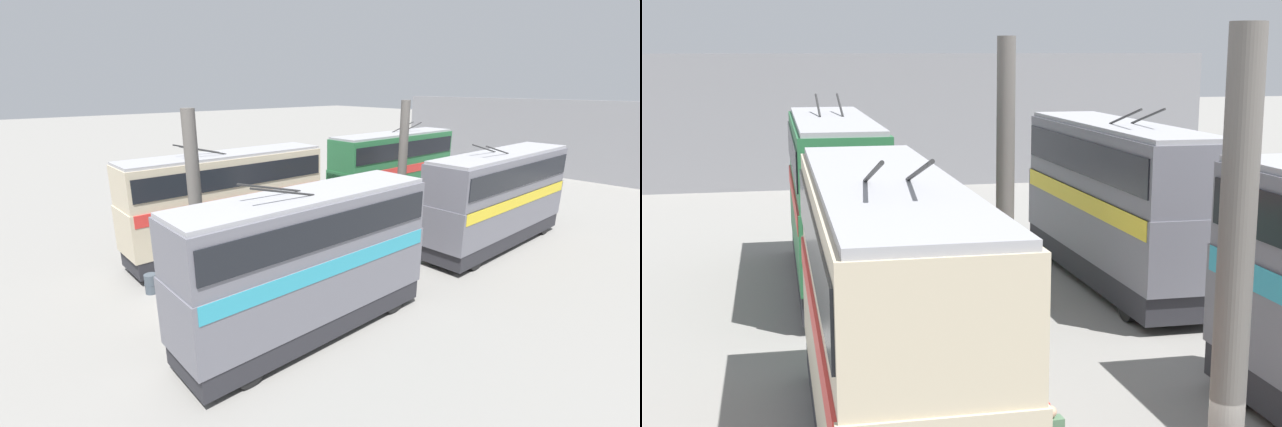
% 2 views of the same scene
% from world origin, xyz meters
% --- Properties ---
extents(ground_plane, '(240.00, 240.00, 0.00)m').
position_xyz_m(ground_plane, '(0.00, 0.00, 0.00)').
color(ground_plane, gray).
extents(depot_back_wall, '(0.50, 36.00, 7.15)m').
position_xyz_m(depot_back_wall, '(36.70, 0.00, 3.57)').
color(depot_back_wall, gray).
rests_on(depot_back_wall, ground_plane).
extents(support_column_near, '(0.90, 0.90, 7.70)m').
position_xyz_m(support_column_near, '(-0.31, 0.00, 3.72)').
color(support_column_near, '#605B56').
rests_on(support_column_near, ground_plane).
extents(support_column_far, '(0.90, 0.90, 7.70)m').
position_xyz_m(support_column_far, '(11.98, 0.00, 3.72)').
color(support_column_far, '#605B56').
rests_on(support_column_far, ground_plane).
extents(bus_left_near, '(9.48, 2.54, 5.74)m').
position_xyz_m(bus_left_near, '(1.59, -4.32, 2.90)').
color(bus_left_near, black).
rests_on(bus_left_near, ground_plane).
extents(bus_left_far, '(10.77, 2.54, 5.73)m').
position_xyz_m(bus_left_far, '(14.74, -4.32, 2.90)').
color(bus_left_far, black).
rests_on(bus_left_far, ground_plane).
extents(bus_right_near, '(10.51, 2.54, 5.85)m').
position_xyz_m(bus_right_near, '(3.43, 4.32, 2.98)').
color(bus_right_near, black).
rests_on(bus_right_near, ground_plane).
extents(bus_right_far, '(10.48, 2.54, 5.91)m').
position_xyz_m(bus_right_far, '(16.49, 4.32, 3.01)').
color(bus_right_far, black).
rests_on(bus_right_far, ground_plane).
extents(person_aisle_foreground, '(0.46, 0.47, 1.73)m').
position_xyz_m(person_aisle_foreground, '(-2.00, -0.82, 0.92)').
color(person_aisle_foreground, '#384251').
rests_on(person_aisle_foreground, ground_plane).
extents(person_by_right_row, '(0.26, 0.43, 1.57)m').
position_xyz_m(person_by_right_row, '(2.11, 1.81, 0.82)').
color(person_by_right_row, '#473D33').
rests_on(person_by_right_row, ground_plane).
extents(person_by_left_row, '(0.43, 0.48, 1.62)m').
position_xyz_m(person_by_left_row, '(1.20, -2.27, 0.85)').
color(person_by_left_row, '#2D2D33').
rests_on(person_by_left_row, ground_plane).
extents(oil_drum, '(0.55, 0.55, 0.85)m').
position_xyz_m(oil_drum, '(-1.52, 2.37, 0.42)').
color(oil_drum, '#424C56').
rests_on(oil_drum, ground_plane).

